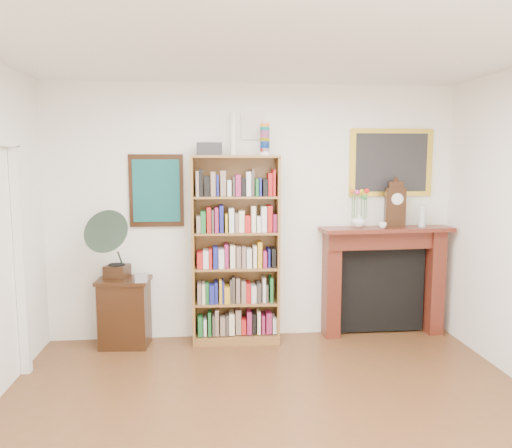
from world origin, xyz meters
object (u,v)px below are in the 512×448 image
(bookshelf, at_px, (236,239))
(fireplace, at_px, (383,271))
(side_cabinet, at_px, (125,312))
(teacup, at_px, (383,225))
(cd_stack, at_px, (142,278))
(bottle_right, at_px, (423,217))
(bottle_left, at_px, (422,216))
(mantel_clock, at_px, (395,205))
(gramophone, at_px, (114,241))
(flower_vase, at_px, (359,220))

(bookshelf, distance_m, fireplace, 1.72)
(side_cabinet, distance_m, teacup, 2.93)
(cd_stack, bearing_deg, bottle_right, 4.60)
(bookshelf, bearing_deg, bottle_right, 4.09)
(bottle_left, bearing_deg, bottle_right, 52.83)
(fireplace, relative_size, teacup, 17.49)
(mantel_clock, relative_size, bottle_left, 2.09)
(gramophone, distance_m, flower_vase, 2.64)
(side_cabinet, distance_m, cd_stack, 0.48)
(teacup, bearing_deg, flower_vase, 155.16)
(bookshelf, xyz_separation_m, mantel_clock, (1.77, 0.06, 0.35))
(gramophone, xyz_separation_m, bottle_left, (3.34, 0.13, 0.20))
(mantel_clock, bearing_deg, gramophone, -167.23)
(bookshelf, distance_m, cd_stack, 1.06)
(gramophone, height_order, bottle_right, gramophone)
(gramophone, relative_size, flower_vase, 4.78)
(bookshelf, xyz_separation_m, bottle_right, (2.11, 0.07, 0.21))
(fireplace, bearing_deg, flower_vase, -177.98)
(bookshelf, height_order, fireplace, bookshelf)
(teacup, bearing_deg, bookshelf, 178.07)
(cd_stack, height_order, mantel_clock, mantel_clock)
(teacup, xyz_separation_m, bottle_left, (0.47, 0.07, 0.09))
(side_cabinet, relative_size, fireplace, 0.49)
(side_cabinet, relative_size, bottle_right, 3.67)
(gramophone, bearing_deg, flower_vase, 16.33)
(mantel_clock, height_order, teacup, mantel_clock)
(side_cabinet, height_order, mantel_clock, mantel_clock)
(cd_stack, distance_m, bottle_right, 3.15)
(gramophone, distance_m, teacup, 2.87)
(gramophone, relative_size, teacup, 8.81)
(fireplace, bearing_deg, bottle_right, -4.77)
(gramophone, bearing_deg, bottle_left, 14.88)
(bookshelf, xyz_separation_m, gramophone, (-1.26, -0.12, 0.02))
(cd_stack, relative_size, mantel_clock, 0.24)
(bottle_left, xyz_separation_m, bottle_right, (0.04, 0.05, -0.02))
(bookshelf, xyz_separation_m, fireplace, (1.67, 0.08, -0.40))
(bottle_right, bearing_deg, side_cabinet, -178.38)
(mantel_clock, xyz_separation_m, flower_vase, (-0.41, -0.00, -0.16))
(side_cabinet, distance_m, fireplace, 2.89)
(bottle_left, bearing_deg, mantel_clock, 172.15)
(gramophone, height_order, teacup, gramophone)
(bookshelf, relative_size, side_cabinet, 3.18)
(side_cabinet, height_order, teacup, teacup)
(bookshelf, xyz_separation_m, cd_stack, (-0.98, -0.18, -0.36))
(flower_vase, bearing_deg, mantel_clock, 0.31)
(gramophone, height_order, mantel_clock, mantel_clock)
(gramophone, bearing_deg, side_cabinet, 63.50)
(bottle_right, bearing_deg, cd_stack, -175.40)
(mantel_clock, bearing_deg, bottle_left, 1.65)
(teacup, bearing_deg, mantel_clock, 32.13)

